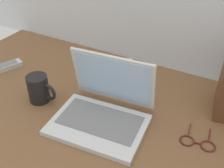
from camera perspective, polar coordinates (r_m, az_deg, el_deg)
The scene contains 6 objects.
desk at distance 0.99m, azimuth 0.13°, elevation -6.43°, with size 1.60×0.76×0.03m.
laptop at distance 0.92m, azimuth -1.81°, elevation -5.16°, with size 0.33×0.29×0.22m.
coffee_mug at distance 1.04m, azimuth -15.01°, elevation -0.91°, with size 0.12×0.08×0.10m.
remote_control_near at distance 1.30m, azimuth -21.70°, elevation 3.27°, with size 0.11×0.16×0.02m.
remote_control_far at distance 1.19m, azimuth 3.33°, elevation 3.11°, with size 0.12×0.16×0.02m.
eyeglasses at distance 0.91m, azimuth 17.46°, elevation -11.55°, with size 0.12×0.11×0.01m.
Camera 1 is at (0.35, -0.65, 0.67)m, focal length 43.71 mm.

